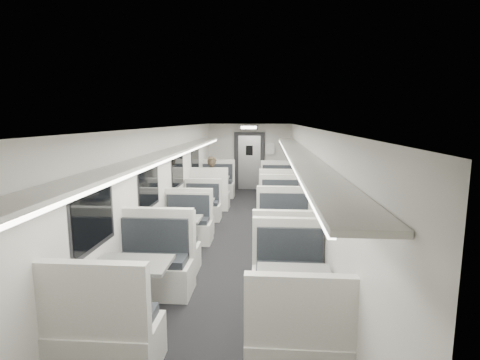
% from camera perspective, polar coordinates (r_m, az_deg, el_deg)
% --- Properties ---
extents(room, '(3.24, 12.24, 2.64)m').
position_cam_1_polar(room, '(7.73, -0.76, -0.90)').
color(room, black).
rests_on(room, ground).
extents(booth_left_a, '(1.13, 2.29, 1.23)m').
position_cam_1_polar(booth_left_a, '(11.63, -4.05, -1.43)').
color(booth_left_a, silver).
rests_on(booth_left_a, room).
extents(booth_left_b, '(0.96, 1.94, 1.04)m').
position_cam_1_polar(booth_left_b, '(9.00, -6.57, -5.05)').
color(booth_left_b, silver).
rests_on(booth_left_b, room).
extents(booth_left_c, '(1.03, 2.08, 1.11)m').
position_cam_1_polar(booth_left_c, '(7.27, -9.31, -8.40)').
color(booth_left_c, silver).
rests_on(booth_left_c, room).
extents(booth_left_d, '(1.15, 2.33, 1.25)m').
position_cam_1_polar(booth_left_d, '(5.07, -16.04, -16.15)').
color(booth_left_d, silver).
rests_on(booth_left_d, room).
extents(booth_right_a, '(1.12, 2.27, 1.22)m').
position_cam_1_polar(booth_right_a, '(11.42, 5.86, -1.68)').
color(booth_right_a, silver).
rests_on(booth_right_a, room).
extents(booth_right_b, '(1.06, 2.15, 1.15)m').
position_cam_1_polar(booth_right_b, '(8.90, 6.30, -4.97)').
color(booth_right_b, silver).
rests_on(booth_right_b, room).
extents(booth_right_c, '(1.10, 2.23, 1.20)m').
position_cam_1_polar(booth_right_c, '(6.95, 6.87, -8.96)').
color(booth_right_c, silver).
rests_on(booth_right_c, room).
extents(booth_right_d, '(1.07, 2.17, 1.16)m').
position_cam_1_polar(booth_right_d, '(4.80, 8.13, -17.81)').
color(booth_right_d, silver).
rests_on(booth_right_d, room).
extents(passenger, '(0.57, 0.39, 1.54)m').
position_cam_1_polar(passenger, '(10.58, -4.22, -0.53)').
color(passenger, black).
rests_on(passenger, room).
extents(window_a, '(0.02, 1.18, 0.84)m').
position_cam_1_polar(window_a, '(11.26, -6.81, 3.00)').
color(window_a, black).
rests_on(window_a, room).
extents(window_b, '(0.02, 1.18, 0.84)m').
position_cam_1_polar(window_b, '(9.12, -9.45, 1.49)').
color(window_b, black).
rests_on(window_b, room).
extents(window_c, '(0.02, 1.18, 0.84)m').
position_cam_1_polar(window_c, '(7.03, -13.67, -0.94)').
color(window_c, black).
rests_on(window_c, room).
extents(window_d, '(0.02, 1.18, 0.84)m').
position_cam_1_polar(window_d, '(5.03, -21.37, -5.34)').
color(window_d, black).
rests_on(window_d, room).
extents(luggage_rack_left, '(0.46, 10.40, 0.09)m').
position_cam_1_polar(luggage_rack_left, '(7.56, -10.45, 4.19)').
color(luggage_rack_left, silver).
rests_on(luggage_rack_left, room).
extents(luggage_rack_right, '(0.46, 10.40, 0.09)m').
position_cam_1_polar(luggage_rack_right, '(7.33, 8.77, 4.09)').
color(luggage_rack_right, silver).
rests_on(luggage_rack_right, room).
extents(vestibule_door, '(1.10, 0.13, 2.10)m').
position_cam_1_polar(vestibule_door, '(13.61, 1.43, 2.83)').
color(vestibule_door, black).
rests_on(vestibule_door, room).
extents(exit_sign, '(0.62, 0.12, 0.16)m').
position_cam_1_polar(exit_sign, '(13.05, 1.35, 8.01)').
color(exit_sign, black).
rests_on(exit_sign, room).
extents(wall_notice, '(0.32, 0.02, 0.40)m').
position_cam_1_polar(wall_notice, '(13.54, 4.62, 4.72)').
color(wall_notice, silver).
rests_on(wall_notice, room).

